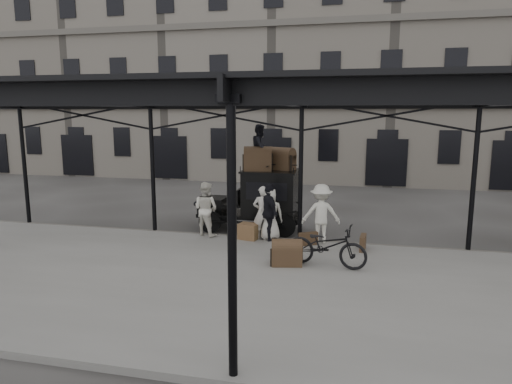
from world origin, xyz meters
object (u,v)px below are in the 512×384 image
porter_official (269,212)px  steamer_trunk_roof_near (258,161)px  bicycle (326,246)px  taxi (262,197)px  steamer_trunk_platform (287,254)px  porter_left (263,213)px

porter_official → steamer_trunk_roof_near: (-0.68, 1.42, 1.47)m
porter_official → steamer_trunk_roof_near: size_ratio=1.93×
bicycle → steamer_trunk_roof_near: 4.75m
taxi → bicycle: 4.57m
taxi → porter_official: 1.78m
taxi → steamer_trunk_platform: 4.23m
steamer_trunk_platform → steamer_trunk_roof_near: bearing=102.5°
taxi → steamer_trunk_platform: size_ratio=4.57×
taxi → steamer_trunk_roof_near: bearing=-108.1°
taxi → steamer_trunk_platform: bearing=-68.5°
bicycle → steamer_trunk_platform: bicycle is taller
steamer_trunk_platform → porter_official: bearing=101.3°
taxi → bicycle: bearing=-55.7°
porter_official → steamer_trunk_platform: bearing=166.5°
porter_left → steamer_trunk_roof_near: size_ratio=1.83×
taxi → bicycle: size_ratio=1.71×
bicycle → steamer_trunk_platform: 1.07m
taxi → steamer_trunk_platform: (1.53, -3.87, -0.76)m
bicycle → porter_left: bearing=54.9°
steamer_trunk_platform → taxi: bearing=100.1°
taxi → steamer_trunk_platform: taxi is taller
porter_official → steamer_trunk_platform: 2.47m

